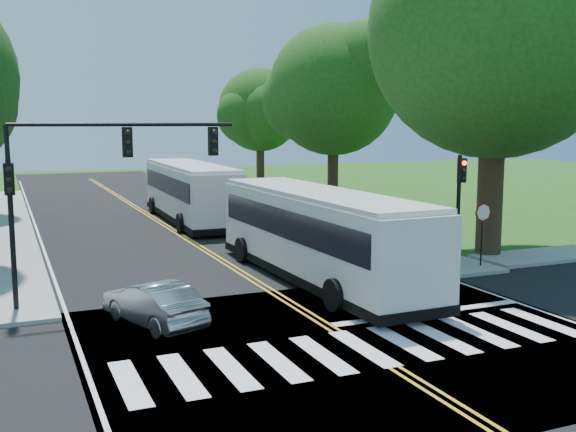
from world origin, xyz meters
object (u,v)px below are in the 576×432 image
bus_follow (190,191)px  dark_sedan (267,215)px  bus_lead (318,233)px  suv (356,247)px  signal_nw (90,169)px  signal_ne (460,195)px  hatchback (154,303)px

bus_follow → dark_sedan: size_ratio=3.42×
bus_lead → bus_follow: (-0.46, 16.51, 0.03)m
bus_follow → suv: size_ratio=2.95×
signal_nw → signal_ne: size_ratio=1.62×
bus_follow → hatchback: (-6.29, -19.62, -1.16)m
signal_nw → dark_sedan: size_ratio=1.85×
bus_follow → signal_nw: bearing=67.4°
signal_ne → bus_lead: signal_ne is taller
signal_nw → dark_sedan: (11.33, 13.94, -3.81)m
bus_follow → suv: bus_follow is taller
signal_nw → bus_follow: (7.59, 16.89, -2.57)m
signal_ne → signal_nw: bearing=-180.0°
hatchback → signal_nw: bearing=-83.4°
signal_nw → bus_follow: signal_nw is taller
bus_lead → hatchback: (-6.75, -3.11, -1.13)m
signal_nw → bus_lead: bearing=2.7°
suv → signal_nw: bearing=14.0°
signal_nw → bus_lead: (8.05, 0.38, -2.61)m
dark_sedan → bus_lead: bearing=79.5°
signal_ne → bus_follow: 18.11m
bus_lead → hatchback: size_ratio=3.37×
signal_ne → bus_follow: size_ratio=0.33×
bus_lead → dark_sedan: bus_lead is taller
signal_ne → bus_follow: (-6.46, 16.88, -1.16)m
bus_lead → bus_follow: 16.52m
suv → dark_sedan: (0.36, 11.18, -0.06)m
bus_follow → hatchback: bearing=73.8°
signal_ne → bus_follow: signal_ne is taller
signal_ne → hatchback: 13.25m
bus_lead → bus_follow: bus_follow is taller
dark_sedan → signal_nw: bearing=54.0°
bus_lead → suv: size_ratio=2.90×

